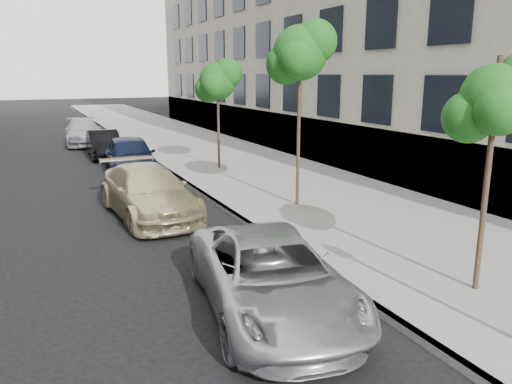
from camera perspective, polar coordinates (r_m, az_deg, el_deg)
sidewalk at (r=29.79m, az=-8.73°, el=5.88°), size 6.40×72.00×0.14m
curb at (r=29.08m, az=-14.68°, el=5.41°), size 0.15×72.00×0.14m
tree_near at (r=9.22m, az=25.82°, el=9.49°), size 1.55×1.35×4.11m
tree_mid at (r=14.28m, az=5.16°, el=15.56°), size 1.82×1.62×5.21m
tree_far at (r=20.18m, az=-4.34°, el=12.55°), size 1.79×1.59×4.35m
minivan at (r=8.35m, az=1.69°, el=-9.54°), size 2.87×4.93×1.29m
suv at (r=14.15m, az=-12.22°, el=0.01°), size 2.24×4.89×1.39m
sedan_blue at (r=20.18m, az=-14.17°, el=4.05°), size 2.19×4.60×1.52m
sedan_black at (r=24.80m, az=-16.99°, el=5.27°), size 1.46×3.90×1.27m
sedan_rear at (r=29.68m, az=-19.08°, el=6.49°), size 2.26×4.90×1.39m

